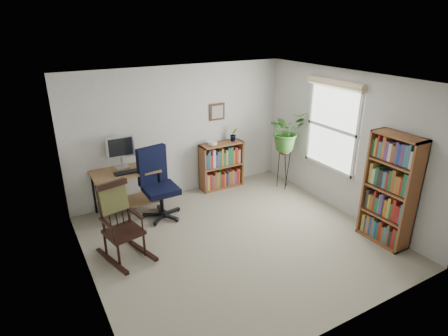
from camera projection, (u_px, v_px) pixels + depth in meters
floor at (237, 240)px, 5.69m from camera, size 4.20×4.00×0.00m
ceiling at (239, 81)px, 4.79m from camera, size 4.20×4.00×0.00m
wall_back at (181, 132)px, 6.85m from camera, size 4.20×0.00×2.40m
wall_front at (346, 234)px, 3.63m from camera, size 4.20×0.00×2.40m
wall_left at (82, 201)px, 4.28m from camera, size 0.00×4.00×2.40m
wall_right at (345, 144)px, 6.21m from camera, size 0.00×4.00×2.40m
window at (332, 128)px, 6.36m from camera, size 0.12×1.20×1.50m
desk at (127, 192)px, 6.38m from camera, size 1.08×0.60×0.78m
monitor at (121, 152)px, 6.24m from camera, size 0.46×0.16×0.56m
keyboard at (127, 172)px, 6.13m from camera, size 0.40×0.15×0.02m
office_chair at (161, 184)px, 6.14m from camera, size 0.77×0.77×1.22m
rocking_chair at (123, 222)px, 5.09m from camera, size 0.77×1.06×1.12m
low_bookshelf at (221, 165)px, 7.33m from camera, size 0.86×0.29×0.91m
tall_bookshelf at (390, 190)px, 5.40m from camera, size 0.31×0.73×1.67m
plant_stand at (284, 167)px, 7.31m from camera, size 0.25×0.25×0.86m
spider_plant at (287, 112)px, 6.90m from camera, size 1.69×1.88×1.47m
potted_plant_small at (234, 138)px, 7.28m from camera, size 0.13×0.24×0.11m
framed_picture at (217, 112)px, 7.07m from camera, size 0.32×0.04×0.32m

